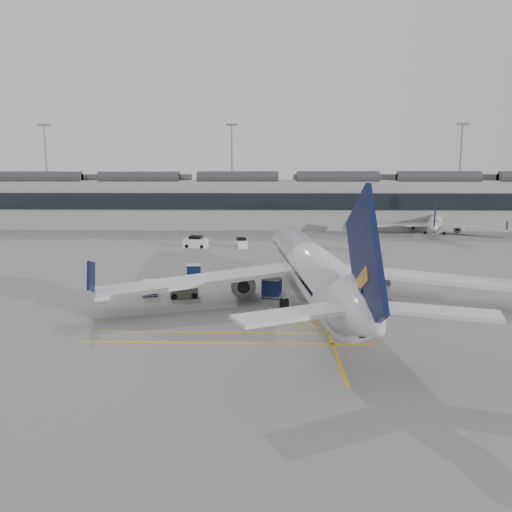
{
  "coord_description": "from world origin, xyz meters",
  "views": [
    {
      "loc": [
        5.3,
        -48.36,
        12.63
      ],
      "look_at": [
        3.78,
        3.5,
        4.0
      ],
      "focal_mm": 35.0,
      "sensor_mm": 36.0,
      "label": 1
    }
  ],
  "objects_px": {
    "belt_loader": "(317,272)",
    "pushback_tug": "(184,291)",
    "ramp_agent_a": "(274,277)",
    "airliner_main": "(311,267)",
    "ramp_agent_b": "(269,277)",
    "baggage_cart_a": "(272,287)"
  },
  "relations": [
    {
      "from": "airliner_main",
      "to": "ramp_agent_b",
      "type": "xyz_separation_m",
      "value": [
        -4.12,
        7.54,
        -2.58
      ]
    },
    {
      "from": "airliner_main",
      "to": "pushback_tug",
      "type": "distance_m",
      "value": 13.25
    },
    {
      "from": "baggage_cart_a",
      "to": "ramp_agent_b",
      "type": "relative_size",
      "value": 1.19
    },
    {
      "from": "belt_loader",
      "to": "airliner_main",
      "type": "bearing_deg",
      "value": -74.28
    },
    {
      "from": "airliner_main",
      "to": "pushback_tug",
      "type": "bearing_deg",
      "value": 167.78
    },
    {
      "from": "baggage_cart_a",
      "to": "pushback_tug",
      "type": "bearing_deg",
      "value": -164.08
    },
    {
      "from": "ramp_agent_a",
      "to": "pushback_tug",
      "type": "height_order",
      "value": "ramp_agent_a"
    },
    {
      "from": "belt_loader",
      "to": "ramp_agent_a",
      "type": "distance_m",
      "value": 6.98
    },
    {
      "from": "airliner_main",
      "to": "belt_loader",
      "type": "relative_size",
      "value": 8.35
    },
    {
      "from": "belt_loader",
      "to": "pushback_tug",
      "type": "bearing_deg",
      "value": -119.69
    },
    {
      "from": "baggage_cart_a",
      "to": "pushback_tug",
      "type": "distance_m",
      "value": 9.04
    },
    {
      "from": "airliner_main",
      "to": "belt_loader",
      "type": "xyz_separation_m",
      "value": [
        1.78,
        12.31,
        -2.91
      ]
    },
    {
      "from": "ramp_agent_b",
      "to": "baggage_cart_a",
      "type": "bearing_deg",
      "value": 62.59
    },
    {
      "from": "airliner_main",
      "to": "baggage_cart_a",
      "type": "bearing_deg",
      "value": 151.07
    },
    {
      "from": "ramp_agent_b",
      "to": "airliner_main",
      "type": "bearing_deg",
      "value": 88.35
    },
    {
      "from": "ramp_agent_b",
      "to": "ramp_agent_a",
      "type": "bearing_deg",
      "value": 178.18
    },
    {
      "from": "baggage_cart_a",
      "to": "pushback_tug",
      "type": "relative_size",
      "value": 0.74
    },
    {
      "from": "belt_loader",
      "to": "ramp_agent_b",
      "type": "height_order",
      "value": "belt_loader"
    },
    {
      "from": "airliner_main",
      "to": "baggage_cart_a",
      "type": "xyz_separation_m",
      "value": [
        -3.82,
        1.66,
        -2.45
      ]
    },
    {
      "from": "belt_loader",
      "to": "ramp_agent_b",
      "type": "distance_m",
      "value": 7.59
    },
    {
      "from": "airliner_main",
      "to": "ramp_agent_a",
      "type": "height_order",
      "value": "airliner_main"
    },
    {
      "from": "airliner_main",
      "to": "baggage_cart_a",
      "type": "distance_m",
      "value": 4.83
    }
  ]
}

